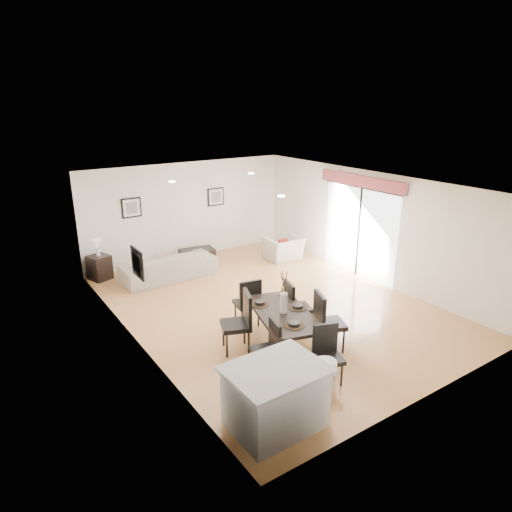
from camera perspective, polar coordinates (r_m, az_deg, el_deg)
ground at (r=10.15m, az=1.76°, el=-6.15°), size 8.00×8.00×0.00m
wall_back at (r=12.99m, az=-8.56°, el=5.61°), size 6.00×0.04×2.70m
wall_front at (r=7.05m, az=21.34°, el=-7.28°), size 6.00×0.04×2.70m
wall_left at (r=8.36m, az=-15.11°, el=-2.45°), size 0.04×8.00×2.70m
wall_right at (r=11.60m, az=13.99°, el=3.63°), size 0.04×8.00×2.70m
ceiling at (r=9.33m, az=1.93°, el=9.03°), size 6.00×8.00×0.02m
sofa at (r=11.70m, az=-10.86°, el=-1.19°), size 2.36×0.96×0.68m
armchair at (r=12.93m, az=3.48°, el=0.97°), size 1.01×0.90×0.64m
courtyard_plant_a at (r=13.30m, az=23.60°, el=-0.08°), size 0.74×0.70×0.65m
courtyard_plant_b at (r=14.97m, az=16.07°, el=2.85°), size 0.43×0.43×0.68m
dining_table at (r=8.17m, az=3.43°, el=-7.50°), size 1.36×1.98×0.75m
dining_chair_wnear at (r=7.58m, az=1.65°, el=-11.07°), size 0.50×0.50×0.93m
dining_chair_wfar at (r=8.18m, az=-1.90°, el=-7.84°), size 0.65×0.65×1.12m
dining_chair_enear at (r=8.28m, az=8.67°, el=-7.73°), size 0.65×0.65×1.11m
dining_chair_efar at (r=8.91m, az=4.83°, el=-5.96°), size 0.57×0.57×1.01m
dining_chair_head at (r=7.51m, az=8.86°, el=-11.54°), size 0.54×0.54×0.94m
dining_chair_foot at (r=9.03m, az=-0.95°, el=-5.54°), size 0.52×0.52×1.01m
vase at (r=7.99m, az=3.49°, el=-4.82°), size 0.84×1.37×0.77m
coffee_table at (r=12.81m, az=-7.35°, el=0.05°), size 0.99×0.68×0.37m
side_table at (r=12.11m, az=-18.96°, el=-1.37°), size 0.59×0.59×0.62m
table_lamp at (r=11.93m, az=-19.26°, el=1.27°), size 0.22×0.22×0.43m
cushion at (r=12.75m, az=3.41°, el=1.56°), size 0.27×0.09×0.27m
kitchen_island at (r=6.52m, az=2.44°, el=-17.18°), size 1.33×1.03×0.92m
bar_stool at (r=6.93m, az=8.72°, el=-13.57°), size 0.32×0.32×0.71m
framed_print_back_left at (r=12.32m, az=-15.31°, el=5.84°), size 0.52×0.04×0.52m
framed_print_back_right at (r=13.30m, az=-5.05°, el=7.39°), size 0.52×0.04×0.52m
framed_print_left_wall at (r=8.09m, az=-14.62°, el=-0.87°), size 0.04×0.52×0.52m
sliding_door at (r=11.69m, az=12.88°, el=5.43°), size 0.12×2.70×2.57m
courtyard at (r=14.63m, az=19.79°, el=4.48°), size 6.00×6.00×2.00m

